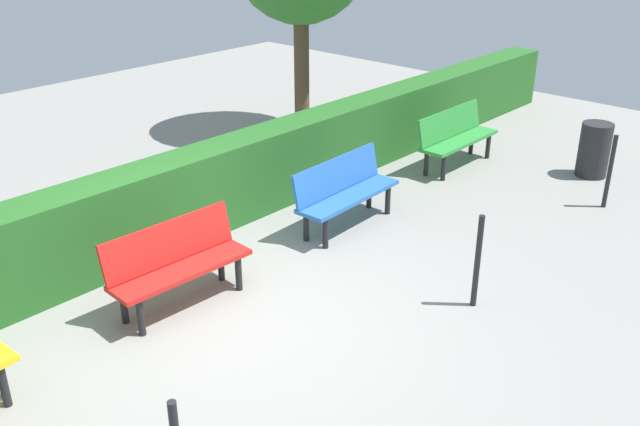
% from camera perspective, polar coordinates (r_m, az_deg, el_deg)
% --- Properties ---
extents(ground_plane, '(20.16, 20.16, 0.00)m').
position_cam_1_polar(ground_plane, '(6.94, -6.58, -8.88)').
color(ground_plane, gray).
extents(bench_green, '(1.57, 0.47, 0.86)m').
position_cam_1_polar(bench_green, '(10.83, 10.97, 6.24)').
color(bench_green, '#2D8C38').
rests_on(bench_green, ground_plane).
extents(bench_blue, '(1.59, 0.53, 0.86)m').
position_cam_1_polar(bench_blue, '(8.64, 1.99, 1.93)').
color(bench_blue, blue).
rests_on(bench_blue, ground_plane).
extents(bench_red, '(1.50, 0.53, 0.86)m').
position_cam_1_polar(bench_red, '(7.12, -11.58, -3.85)').
color(bench_red, red).
rests_on(bench_red, ground_plane).
extents(hedge_row, '(16.16, 0.55, 1.04)m').
position_cam_1_polar(hedge_row, '(8.64, -9.28, 1.87)').
color(hedge_row, '#266023').
rests_on(hedge_row, ground_plane).
extents(railing_post_near, '(0.06, 0.06, 1.00)m').
position_cam_1_polar(railing_post_near, '(9.90, 22.52, 3.12)').
color(railing_post_near, black).
rests_on(railing_post_near, ground_plane).
extents(railing_post_mid, '(0.06, 0.06, 1.00)m').
position_cam_1_polar(railing_post_mid, '(7.09, 12.70, -3.87)').
color(railing_post_mid, black).
rests_on(railing_post_mid, ground_plane).
extents(trash_bin, '(0.44, 0.44, 0.80)m').
position_cam_1_polar(trash_bin, '(11.01, 21.42, 4.81)').
color(trash_bin, '#262628').
rests_on(trash_bin, ground_plane).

